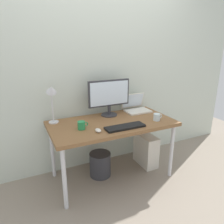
# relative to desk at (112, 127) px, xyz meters

# --- Properties ---
(ground_plane) EXTENTS (6.00, 6.00, 0.00)m
(ground_plane) POSITION_rel_desk_xyz_m (0.00, 0.00, -0.65)
(ground_plane) COLOR gray
(back_wall) EXTENTS (4.40, 0.04, 2.60)m
(back_wall) POSITION_rel_desk_xyz_m (0.00, 0.42, 0.65)
(back_wall) COLOR silver
(back_wall) RESTS_ON ground_plane
(desk) EXTENTS (1.42, 0.73, 0.71)m
(desk) POSITION_rel_desk_xyz_m (0.00, 0.00, 0.00)
(desk) COLOR brown
(desk) RESTS_ON ground_plane
(monitor) EXTENTS (0.53, 0.20, 0.45)m
(monitor) POSITION_rel_desk_xyz_m (0.07, 0.23, 0.31)
(monitor) COLOR #333338
(monitor) RESTS_ON desk
(laptop) EXTENTS (0.32, 0.28, 0.22)m
(laptop) POSITION_rel_desk_xyz_m (0.47, 0.25, 0.12)
(laptop) COLOR silver
(laptop) RESTS_ON desk
(desk_lamp) EXTENTS (0.11, 0.16, 0.46)m
(desk_lamp) POSITION_rel_desk_xyz_m (-0.61, 0.23, 0.38)
(desk_lamp) COLOR silver
(desk_lamp) RESTS_ON desk
(keyboard) EXTENTS (0.44, 0.14, 0.02)m
(keyboard) POSITION_rel_desk_xyz_m (0.05, -0.22, 0.07)
(keyboard) COLOR black
(keyboard) RESTS_ON desk
(mouse) EXTENTS (0.06, 0.09, 0.03)m
(mouse) POSITION_rel_desk_xyz_m (-0.25, -0.20, 0.08)
(mouse) COLOR silver
(mouse) RESTS_ON desk
(coffee_mug) EXTENTS (0.11, 0.08, 0.09)m
(coffee_mug) POSITION_rel_desk_xyz_m (-0.38, -0.06, 0.10)
(coffee_mug) COLOR #268C4C
(coffee_mug) RESTS_ON desk
(glass_cup) EXTENTS (0.11, 0.08, 0.08)m
(glass_cup) POSITION_rel_desk_xyz_m (0.50, -0.18, 0.10)
(glass_cup) COLOR silver
(glass_cup) RESTS_ON desk
(computer_tower) EXTENTS (0.18, 0.36, 0.42)m
(computer_tower) POSITION_rel_desk_xyz_m (0.53, 0.05, -0.44)
(computer_tower) COLOR silver
(computer_tower) RESTS_ON ground_plane
(wastebasket) EXTENTS (0.26, 0.26, 0.30)m
(wastebasket) POSITION_rel_desk_xyz_m (-0.13, 0.07, -0.50)
(wastebasket) COLOR #333338
(wastebasket) RESTS_ON ground_plane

